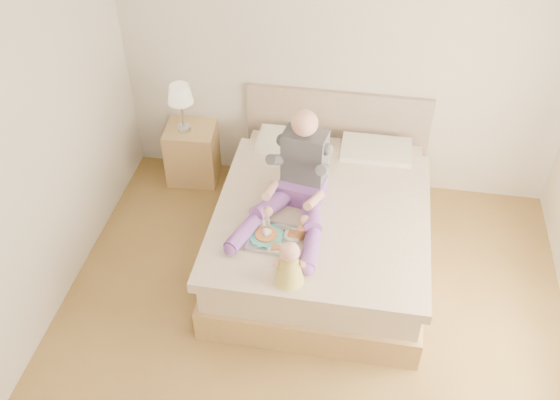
% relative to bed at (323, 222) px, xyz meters
% --- Properties ---
extents(room, '(4.02, 4.22, 2.71)m').
position_rel_bed_xyz_m(room, '(0.08, -1.08, 1.19)').
color(room, brown).
rests_on(room, ground).
extents(bed, '(1.70, 2.18, 1.00)m').
position_rel_bed_xyz_m(bed, '(0.00, 0.00, 0.00)').
color(bed, '#AB854F').
rests_on(bed, ground).
extents(nightstand, '(0.50, 0.46, 0.58)m').
position_rel_bed_xyz_m(nightstand, '(-1.38, 0.80, -0.03)').
color(nightstand, '#AB854F').
rests_on(nightstand, ground).
extents(lamp, '(0.23, 0.23, 0.48)m').
position_rel_bed_xyz_m(lamp, '(-1.42, 0.77, 0.62)').
color(lamp, '#B8BABF').
rests_on(lamp, nightstand).
extents(adult, '(0.70, 1.06, 0.84)m').
position_rel_bed_xyz_m(adult, '(-0.21, -0.17, 0.54)').
color(adult, '#68398E').
rests_on(adult, bed).
extents(tray, '(0.45, 0.36, 0.12)m').
position_rel_bed_xyz_m(tray, '(-0.30, -0.57, 0.32)').
color(tray, '#B8BABF').
rests_on(tray, bed).
extents(baby, '(0.23, 0.32, 0.36)m').
position_rel_bed_xyz_m(baby, '(-0.15, -0.95, 0.44)').
color(baby, '#DDC845').
rests_on(baby, bed).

